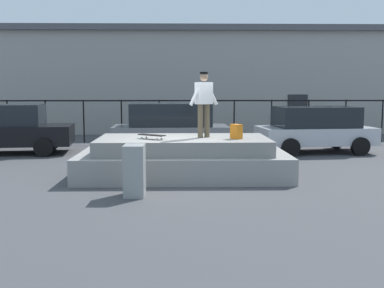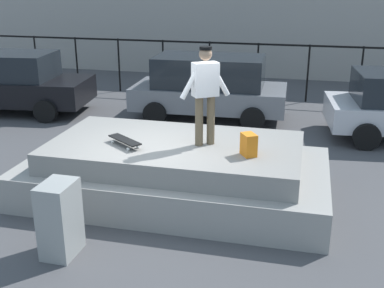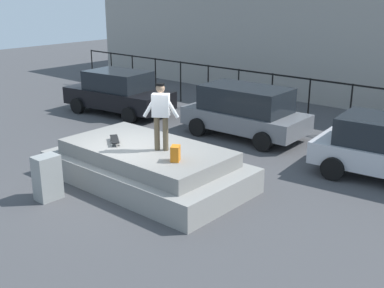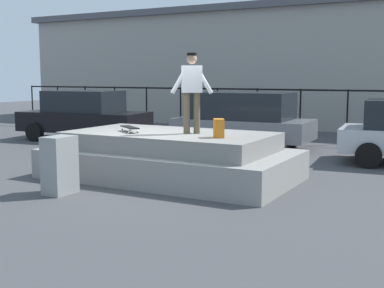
# 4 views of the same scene
# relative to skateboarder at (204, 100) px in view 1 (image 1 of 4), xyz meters

# --- Properties ---
(ground_plane) EXTENTS (60.00, 60.00, 0.00)m
(ground_plane) POSITION_rel_skateboarder_xyz_m (-0.72, -0.47, -2.03)
(ground_plane) COLOR #424244
(concrete_ledge) EXTENTS (5.46, 2.93, 1.03)m
(concrete_ledge) POSITION_rel_skateboarder_xyz_m (-0.54, -0.01, -1.56)
(concrete_ledge) COLOR gray
(concrete_ledge) RESTS_ON ground_plane
(skateboarder) EXTENTS (0.81, 0.59, 1.72)m
(skateboarder) POSITION_rel_skateboarder_xyz_m (0.00, 0.00, 0.00)
(skateboarder) COLOR brown
(skateboarder) RESTS_ON concrete_ledge
(skateboard) EXTENTS (0.75, 0.62, 0.12)m
(skateboard) POSITION_rel_skateboarder_xyz_m (-1.35, -0.40, -0.90)
(skateboard) COLOR black
(skateboard) RESTS_ON concrete_ledge
(backpack) EXTENTS (0.32, 0.34, 0.38)m
(backpack) POSITION_rel_skateboarder_xyz_m (0.82, -0.37, -0.81)
(backpack) COLOR orange
(backpack) RESTS_ON concrete_ledge
(car_black_sedan_near) EXTENTS (4.74, 2.57, 1.75)m
(car_black_sedan_near) POSITION_rel_skateboarder_xyz_m (-6.80, 4.42, -1.14)
(car_black_sedan_near) COLOR black
(car_black_sedan_near) RESTS_ON ground_plane
(car_grey_hatchback_mid) EXTENTS (4.32, 2.29, 1.77)m
(car_grey_hatchback_mid) POSITION_rel_skateboarder_xyz_m (-0.98, 5.13, -1.10)
(car_grey_hatchback_mid) COLOR slate
(car_grey_hatchback_mid) RESTS_ON ground_plane
(car_silver_hatchback_far) EXTENTS (4.23, 2.53, 1.66)m
(car_silver_hatchback_far) POSITION_rel_skateboarder_xyz_m (4.27, 4.51, -1.15)
(car_silver_hatchback_far) COLOR #B7B7BC
(car_silver_hatchback_far) RESTS_ON ground_plane
(utility_box) EXTENTS (0.45, 0.61, 1.12)m
(utility_box) POSITION_rel_skateboarder_xyz_m (-1.62, -2.35, -1.47)
(utility_box) COLOR gray
(utility_box) RESTS_ON ground_plane
(fence_row) EXTENTS (24.06, 0.06, 1.83)m
(fence_row) POSITION_rel_skateboarder_xyz_m (-0.72, 7.70, -0.81)
(fence_row) COLOR black
(fence_row) RESTS_ON ground_plane
(warehouse_building) EXTENTS (30.49, 9.32, 5.43)m
(warehouse_building) POSITION_rel_skateboarder_xyz_m (-0.72, 15.65, 0.69)
(warehouse_building) COLOR gray
(warehouse_building) RESTS_ON ground_plane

